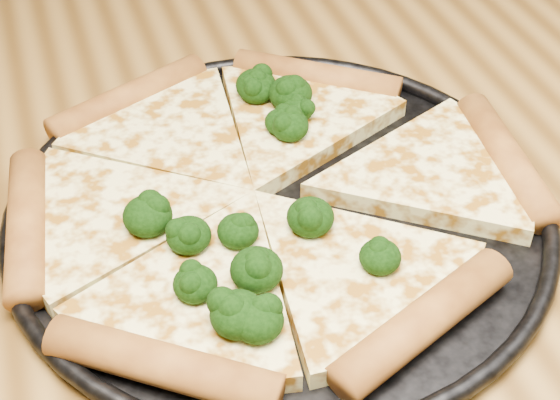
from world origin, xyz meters
name	(u,v)px	position (x,y,z in m)	size (l,w,h in m)	color
dining_table	(324,290)	(0.00, 0.00, 0.66)	(1.20, 0.90, 0.75)	olive
pizza_pan	(280,209)	(-0.04, 0.00, 0.76)	(0.39, 0.39, 0.02)	black
pizza	(262,193)	(-0.05, 0.01, 0.77)	(0.39, 0.37, 0.03)	#FFF69C
broccoli_florets	(256,192)	(-0.06, 0.00, 0.78)	(0.17, 0.27, 0.03)	black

